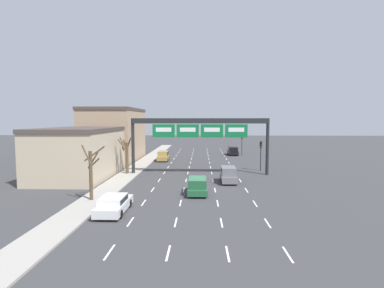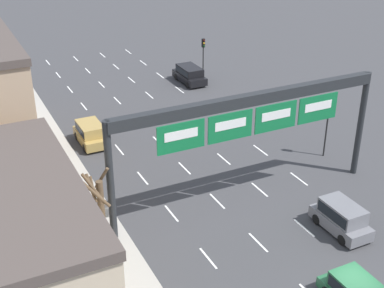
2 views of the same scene
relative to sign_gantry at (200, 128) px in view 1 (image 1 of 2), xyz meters
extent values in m
plane|color=#3D3D3F|center=(0.00, -10.00, -6.25)|extent=(220.00, 220.00, 0.00)
cube|color=#A8A399|center=(-9.65, -10.00, -6.18)|extent=(2.80, 110.00, 0.15)
cube|color=white|center=(-4.95, -24.00, -6.25)|extent=(0.12, 2.00, 0.01)
cube|color=white|center=(-4.95, -19.00, -6.25)|extent=(0.12, 2.00, 0.01)
cube|color=white|center=(-4.95, -14.00, -6.25)|extent=(0.12, 2.00, 0.01)
cube|color=white|center=(-4.95, -9.00, -6.25)|extent=(0.12, 2.00, 0.01)
cube|color=white|center=(-4.95, -4.00, -6.25)|extent=(0.12, 2.00, 0.01)
cube|color=white|center=(-4.95, 1.00, -6.25)|extent=(0.12, 2.00, 0.01)
cube|color=white|center=(-4.95, 6.00, -6.25)|extent=(0.12, 2.00, 0.01)
cube|color=white|center=(-4.95, 11.00, -6.25)|extent=(0.12, 2.00, 0.01)
cube|color=white|center=(-4.95, 16.00, -6.25)|extent=(0.12, 2.00, 0.01)
cube|color=white|center=(-4.95, 21.00, -6.25)|extent=(0.12, 2.00, 0.01)
cube|color=white|center=(-4.95, 26.00, -6.25)|extent=(0.12, 2.00, 0.01)
cube|color=white|center=(-4.95, 31.00, -6.25)|extent=(0.12, 2.00, 0.01)
cube|color=white|center=(-4.95, 36.00, -6.25)|extent=(0.12, 2.00, 0.01)
cube|color=white|center=(-1.65, -24.00, -6.25)|extent=(0.12, 2.00, 0.01)
cube|color=white|center=(-1.65, -19.00, -6.25)|extent=(0.12, 2.00, 0.01)
cube|color=white|center=(-1.65, -14.00, -6.25)|extent=(0.12, 2.00, 0.01)
cube|color=white|center=(-1.65, -9.00, -6.25)|extent=(0.12, 2.00, 0.01)
cube|color=white|center=(-1.65, -4.00, -6.25)|extent=(0.12, 2.00, 0.01)
cube|color=white|center=(-1.65, 1.00, -6.25)|extent=(0.12, 2.00, 0.01)
cube|color=white|center=(-1.65, 6.00, -6.25)|extent=(0.12, 2.00, 0.01)
cube|color=white|center=(-1.65, 11.00, -6.25)|extent=(0.12, 2.00, 0.01)
cube|color=white|center=(-1.65, 16.00, -6.25)|extent=(0.12, 2.00, 0.01)
cube|color=white|center=(-1.65, 21.00, -6.25)|extent=(0.12, 2.00, 0.01)
cube|color=white|center=(-1.65, 26.00, -6.25)|extent=(0.12, 2.00, 0.01)
cube|color=white|center=(-1.65, 31.00, -6.25)|extent=(0.12, 2.00, 0.01)
cube|color=white|center=(-1.65, 36.00, -6.25)|extent=(0.12, 2.00, 0.01)
cube|color=white|center=(1.65, -24.00, -6.25)|extent=(0.12, 2.00, 0.01)
cube|color=white|center=(1.65, -19.00, -6.25)|extent=(0.12, 2.00, 0.01)
cube|color=white|center=(1.65, -14.00, -6.25)|extent=(0.12, 2.00, 0.01)
cube|color=white|center=(1.65, -9.00, -6.25)|extent=(0.12, 2.00, 0.01)
cube|color=white|center=(1.65, -4.00, -6.25)|extent=(0.12, 2.00, 0.01)
cube|color=white|center=(1.65, 1.00, -6.25)|extent=(0.12, 2.00, 0.01)
cube|color=white|center=(1.65, 6.00, -6.25)|extent=(0.12, 2.00, 0.01)
cube|color=white|center=(1.65, 11.00, -6.25)|extent=(0.12, 2.00, 0.01)
cube|color=white|center=(1.65, 16.00, -6.25)|extent=(0.12, 2.00, 0.01)
cube|color=white|center=(1.65, 21.00, -6.25)|extent=(0.12, 2.00, 0.01)
cube|color=white|center=(1.65, 26.00, -6.25)|extent=(0.12, 2.00, 0.01)
cube|color=white|center=(1.65, 31.00, -6.25)|extent=(0.12, 2.00, 0.01)
cube|color=white|center=(1.65, 36.00, -6.25)|extent=(0.12, 2.00, 0.01)
cube|color=white|center=(4.95, -24.00, -6.25)|extent=(0.12, 2.00, 0.01)
cube|color=white|center=(4.95, -19.00, -6.25)|extent=(0.12, 2.00, 0.01)
cube|color=white|center=(4.95, -14.00, -6.25)|extent=(0.12, 2.00, 0.01)
cube|color=white|center=(4.95, -9.00, -6.25)|extent=(0.12, 2.00, 0.01)
cube|color=white|center=(4.95, -4.00, -6.25)|extent=(0.12, 2.00, 0.01)
cube|color=white|center=(4.95, 1.00, -6.25)|extent=(0.12, 2.00, 0.01)
cube|color=white|center=(4.95, 6.00, -6.25)|extent=(0.12, 2.00, 0.01)
cube|color=white|center=(4.95, 11.00, -6.25)|extent=(0.12, 2.00, 0.01)
cube|color=white|center=(4.95, 16.00, -6.25)|extent=(0.12, 2.00, 0.01)
cube|color=white|center=(4.95, 21.00, -6.25)|extent=(0.12, 2.00, 0.01)
cube|color=white|center=(4.95, 26.00, -6.25)|extent=(0.12, 2.00, 0.01)
cube|color=white|center=(4.95, 31.00, -6.25)|extent=(0.12, 2.00, 0.01)
cube|color=white|center=(4.95, 36.00, -6.25)|extent=(0.12, 2.00, 0.01)
cylinder|color=#232628|center=(-9.05, 0.05, -2.46)|extent=(0.43, 0.43, 7.59)
cylinder|color=#232628|center=(9.05, 0.05, -2.46)|extent=(0.43, 0.43, 7.59)
cube|color=#232628|center=(0.00, 0.05, 0.98)|extent=(18.10, 0.60, 0.70)
cube|color=#116B38|center=(-4.83, -0.29, -0.35)|extent=(2.97, 0.08, 1.76)
cube|color=white|center=(-4.83, -0.34, -0.19)|extent=(2.08, 0.02, 0.56)
cube|color=#116B38|center=(-1.61, -0.29, -0.35)|extent=(2.97, 0.08, 1.76)
cube|color=white|center=(-1.61, -0.34, -0.19)|extent=(2.08, 0.02, 0.56)
cube|color=#116B38|center=(1.61, -0.29, -0.35)|extent=(2.97, 0.08, 1.76)
cube|color=white|center=(1.61, -0.34, -0.19)|extent=(2.08, 0.02, 0.56)
cube|color=#116B38|center=(4.83, -0.29, -0.35)|extent=(2.97, 0.08, 1.76)
cube|color=white|center=(4.83, -0.34, -0.19)|extent=(2.08, 0.02, 0.56)
cube|color=#C6B293|center=(-15.47, -2.21, -3.32)|extent=(8.05, 13.90, 5.87)
cube|color=#4C423D|center=(-15.47, -2.21, -0.14)|extent=(8.21, 14.18, 0.50)
cube|color=tan|center=(-15.73, 14.35, -1.78)|extent=(8.55, 14.87, 8.96)
cube|color=#4C423D|center=(-15.73, 14.35, 2.95)|extent=(8.72, 15.17, 0.50)
cube|color=#235B38|center=(-0.18, -10.66, -5.77)|extent=(1.86, 4.08, 0.56)
cube|color=#235B38|center=(-0.18, -10.70, -5.08)|extent=(1.71, 2.86, 0.84)
cube|color=black|center=(-0.18, -10.70, -5.08)|extent=(1.75, 2.63, 0.60)
cylinder|color=black|center=(-1.02, -9.43, -5.92)|extent=(0.22, 0.66, 0.66)
cylinder|color=black|center=(0.66, -9.43, -5.92)|extent=(0.22, 0.66, 0.66)
cylinder|color=black|center=(-1.02, -11.88, -5.92)|extent=(0.22, 0.66, 0.66)
cylinder|color=black|center=(0.66, -11.88, -5.92)|extent=(0.22, 0.66, 0.66)
cube|color=black|center=(6.84, 22.58, -5.68)|extent=(1.95, 4.49, 0.74)
cube|color=black|center=(6.84, 22.53, -4.92)|extent=(1.79, 3.14, 0.79)
cube|color=black|center=(6.84, 22.53, -4.92)|extent=(1.83, 2.89, 0.57)
cylinder|color=black|center=(5.95, 23.92, -5.92)|extent=(0.22, 0.66, 0.66)
cylinder|color=black|center=(7.73, 23.92, -5.92)|extent=(0.22, 0.66, 0.66)
cylinder|color=black|center=(5.95, 21.23, -5.92)|extent=(0.22, 0.66, 0.66)
cylinder|color=black|center=(7.73, 21.23, -5.92)|extent=(0.22, 0.66, 0.66)
cube|color=silver|center=(-6.77, -16.80, -5.73)|extent=(1.95, 4.89, 0.66)
cube|color=silver|center=(-6.77, -17.09, -5.14)|extent=(1.79, 2.54, 0.52)
cube|color=black|center=(-6.77, -17.09, -5.14)|extent=(1.83, 2.34, 0.38)
cylinder|color=black|center=(-7.65, -15.33, -5.92)|extent=(0.22, 0.66, 0.66)
cylinder|color=black|center=(-5.88, -15.33, -5.92)|extent=(0.22, 0.66, 0.66)
cylinder|color=black|center=(-7.65, -18.27, -5.92)|extent=(0.22, 0.66, 0.66)
cylinder|color=black|center=(-5.88, -18.27, -5.92)|extent=(0.22, 0.66, 0.66)
cube|color=slate|center=(3.39, -5.15, -5.69)|extent=(1.76, 3.91, 0.73)
cube|color=slate|center=(3.39, -5.19, -4.86)|extent=(1.62, 2.74, 0.93)
cube|color=black|center=(3.39, -5.19, -4.86)|extent=(1.65, 2.52, 0.67)
cylinder|color=black|center=(2.60, -3.98, -5.92)|extent=(0.22, 0.66, 0.66)
cylinder|color=black|center=(4.18, -3.98, -5.92)|extent=(0.22, 0.66, 0.66)
cylinder|color=black|center=(2.60, -6.33, -5.92)|extent=(0.22, 0.66, 0.66)
cylinder|color=black|center=(4.18, -6.33, -5.92)|extent=(0.22, 0.66, 0.66)
cube|color=#A88947|center=(-6.60, 13.00, -5.69)|extent=(1.84, 3.94, 0.74)
cube|color=#A88947|center=(-6.60, 12.96, -4.90)|extent=(1.69, 2.76, 0.84)
cube|color=black|center=(-6.60, 12.96, -4.90)|extent=(1.73, 2.54, 0.61)
cylinder|color=black|center=(-7.44, 14.18, -5.92)|extent=(0.22, 0.66, 0.66)
cylinder|color=black|center=(-5.77, 14.18, -5.92)|extent=(0.22, 0.66, 0.66)
cylinder|color=black|center=(-7.44, 11.82, -5.92)|extent=(0.22, 0.66, 0.66)
cylinder|color=black|center=(-5.77, 11.82, -5.92)|extent=(0.22, 0.66, 0.66)
cylinder|color=black|center=(8.79, 3.11, -4.57)|extent=(0.12, 0.12, 3.37)
cube|color=black|center=(8.79, 3.11, -2.44)|extent=(0.30, 0.24, 0.90)
sphere|color=#3D0E0C|center=(8.79, 2.98, -2.14)|extent=(0.20, 0.20, 0.20)
sphere|color=#412F0C|center=(8.79, 2.98, -2.44)|extent=(0.20, 0.20, 0.20)
sphere|color=green|center=(8.79, 2.98, -2.74)|extent=(0.20, 0.20, 0.20)
cylinder|color=black|center=(8.82, 23.35, -4.59)|extent=(0.12, 0.12, 3.33)
cube|color=black|center=(8.82, 23.35, -2.48)|extent=(0.30, 0.24, 0.90)
sphere|color=#3D0E0C|center=(8.82, 23.22, -2.18)|extent=(0.20, 0.20, 0.20)
sphere|color=gold|center=(8.82, 23.22, -2.48)|extent=(0.20, 0.20, 0.20)
sphere|color=#0E3515|center=(8.82, 23.22, -2.78)|extent=(0.20, 0.20, 0.20)
cylinder|color=brown|center=(-9.77, -13.68, -3.89)|extent=(0.31, 0.31, 4.43)
cylinder|color=brown|center=(-9.74, -12.72, -2.00)|extent=(2.01, 0.21, 1.47)
cylinder|color=brown|center=(-9.63, -13.15, -2.83)|extent=(1.19, 0.44, 1.03)
cylinder|color=brown|center=(-9.93, -14.14, -1.99)|extent=(1.07, 0.48, 1.83)
cylinder|color=brown|center=(-9.71, -13.19, -2.55)|extent=(1.12, 0.28, 1.60)
cylinder|color=brown|center=(-9.80, -0.36, -4.02)|extent=(0.39, 0.39, 4.16)
cylinder|color=brown|center=(-9.55, -0.07, -1.93)|extent=(0.82, 0.73, 1.38)
cylinder|color=brown|center=(-10.17, -0.36, -2.34)|extent=(0.18, 0.90, 1.35)
cylinder|color=brown|center=(-10.29, -0.42, -2.13)|extent=(0.31, 1.13, 1.24)
cylinder|color=brown|center=(-10.26, -1.01, -2.20)|extent=(1.49, 1.13, 1.62)
cylinder|color=brown|center=(-10.25, -0.79, -2.03)|extent=(1.08, 1.12, 1.66)
camera|label=1|loc=(0.16, -40.05, 1.15)|focal=28.00mm
camera|label=2|loc=(-16.34, -25.08, 12.70)|focal=50.00mm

